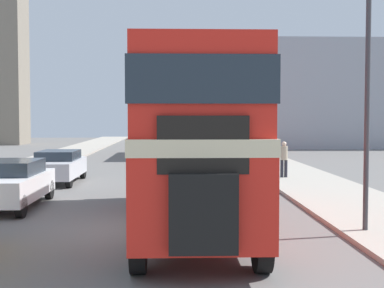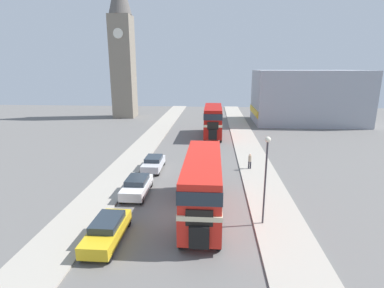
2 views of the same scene
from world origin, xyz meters
TOP-DOWN VIEW (x-y plane):
  - ground_plane at (0.00, 0.00)m, footprint 120.00×120.00m
  - double_decker_bus at (1.58, 0.44)m, footprint 2.49×10.13m
  - bus_distant at (2.17, 25.27)m, footprint 2.55×9.48m
  - car_parked_mid at (-3.87, 3.42)m, footprint 1.80×4.27m
  - car_parked_far at (-3.73, 9.56)m, footprint 1.74×4.15m
  - pedestrian_walking at (5.98, 10.27)m, footprint 0.32×0.32m
  - street_lamp at (5.60, -0.74)m, footprint 0.36×0.36m
  - church_tower at (-16.08, 42.08)m, footprint 4.43×4.43m
  - shop_building_block at (19.43, 37.92)m, footprint 19.28×11.80m

SIDE VIEW (x-z plane):
  - ground_plane at x=0.00m, z-range 0.00..0.00m
  - car_parked_far at x=-3.73m, z-range 0.04..1.39m
  - car_parked_mid at x=-3.87m, z-range 0.03..1.47m
  - pedestrian_walking at x=5.98m, z-range 0.22..1.80m
  - double_decker_bus at x=1.58m, z-range 0.39..4.56m
  - bus_distant at x=2.17m, z-range 0.41..4.89m
  - street_lamp at x=5.60m, z-range 1.03..6.89m
  - shop_building_block at x=19.43m, z-range 0.00..9.56m
  - church_tower at x=-16.08m, z-range 0.30..28.88m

